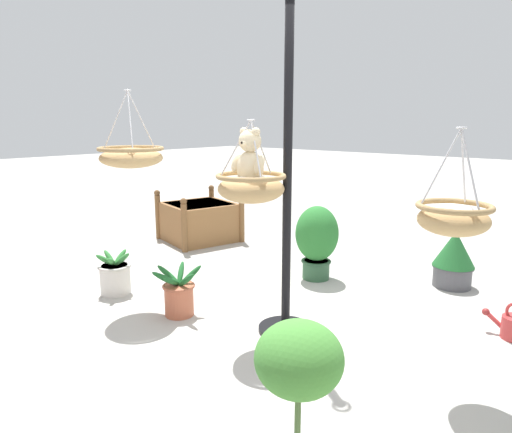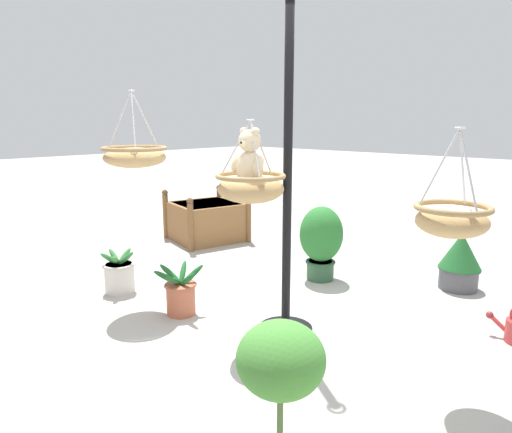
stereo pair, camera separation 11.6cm
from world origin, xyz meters
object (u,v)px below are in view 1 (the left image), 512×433
teddy_bear (249,161)px  potted_plant_small_succulent (115,276)px  potted_plant_conical_shrub (179,294)px  display_pole_central (287,231)px  hanging_basket_left_high (454,217)px  hanging_basket_with_teddy (251,186)px  potted_plant_tall_leafy (317,239)px  potted_plant_fern_front (297,433)px  wooden_planter_box (199,220)px  potted_plant_trailing_ivy (454,258)px  hanging_basket_right_low (131,156)px

teddy_bear → potted_plant_small_succulent: (1.64, 0.18, -1.22)m
teddy_bear → potted_plant_conical_shrub: bearing=7.2°
display_pole_central → potted_plant_small_succulent: 1.96m
potted_plant_conical_shrub → hanging_basket_left_high: bearing=-168.9°
hanging_basket_with_teddy → potted_plant_tall_leafy: (0.39, -1.49, -0.76)m
potted_plant_small_succulent → hanging_basket_with_teddy: bearing=-172.9°
potted_plant_conical_shrub → potted_plant_fern_front: bearing=151.4°
wooden_planter_box → potted_plant_trailing_ivy: (-3.39, -0.47, 0.01)m
display_pole_central → potted_plant_tall_leafy: size_ratio=3.28×
teddy_bear → potted_plant_trailing_ivy: 2.63m
potted_plant_tall_leafy → potted_plant_trailing_ivy: 1.42m
hanging_basket_with_teddy → potted_plant_conical_shrub: size_ratio=1.27×
hanging_basket_right_low → display_pole_central: bearing=-163.0°
potted_plant_fern_front → display_pole_central: bearing=-51.1°
display_pole_central → potted_plant_trailing_ivy: 2.15m
hanging_basket_left_high → potted_plant_fern_front: hanging_basket_left_high is taller
potted_plant_small_succulent → potted_plant_trailing_ivy: size_ratio=0.74×
display_pole_central → wooden_planter_box: (2.73, -1.50, -0.55)m
hanging_basket_left_high → potted_plant_trailing_ivy: size_ratio=1.10×
display_pole_central → potted_plant_small_succulent: (1.79, 0.45, -0.66)m
teddy_bear → potted_plant_small_succulent: 2.05m
potted_plant_tall_leafy → teddy_bear: bearing=104.5°
hanging_basket_left_high → potted_plant_trailing_ivy: (0.57, -1.92, -0.82)m
potted_plant_tall_leafy → hanging_basket_right_low: bearing=62.3°
potted_plant_small_succulent → potted_plant_trailing_ivy: potted_plant_trailing_ivy is taller
hanging_basket_left_high → potted_plant_trailing_ivy: 2.16m
potted_plant_small_succulent → potted_plant_fern_front: bearing=160.3°
wooden_planter_box → potted_plant_trailing_ivy: 3.42m
display_pole_central → hanging_basket_with_teddy: (0.15, 0.25, 0.37)m
hanging_basket_with_teddy → potted_plant_fern_front: (-1.40, 1.29, -0.66)m
hanging_basket_right_low → potted_plant_tall_leafy: size_ratio=0.84×
hanging_basket_left_high → potted_plant_trailing_ivy: hanging_basket_left_high is taller
display_pole_central → potted_plant_trailing_ivy: (-0.66, -1.97, -0.54)m
hanging_basket_left_high → potted_plant_small_succulent: (3.02, 0.51, -0.94)m
teddy_bear → potted_plant_conical_shrub: teddy_bear is taller
hanging_basket_with_teddy → potted_plant_trailing_ivy: (-0.81, -2.22, -0.91)m
hanging_basket_right_low → potted_plant_trailing_ivy: 3.36m
teddy_bear → hanging_basket_left_high: 1.45m
display_pole_central → hanging_basket_with_teddy: display_pole_central is taller
potted_plant_fern_front → potted_plant_conical_shrub: (2.15, -1.17, -0.36)m
potted_plant_small_succulent → potted_plant_conical_shrub: (-0.89, -0.09, 0.01)m
display_pole_central → teddy_bear: (0.15, 0.27, 0.56)m
potted_plant_conical_shrub → hanging_basket_with_teddy: bearing=-171.2°
teddy_bear → wooden_planter_box: bearing=-34.5°
hanging_basket_right_low → wooden_planter_box: (1.31, -1.93, -1.09)m
teddy_bear → wooden_planter_box: teddy_bear is taller
hanging_basket_left_high → wooden_planter_box: hanging_basket_left_high is taller
hanging_basket_left_high → hanging_basket_right_low: bearing=10.4°
hanging_basket_right_low → potted_plant_fern_front: hanging_basket_right_low is taller
wooden_planter_box → potted_plant_tall_leafy: potted_plant_tall_leafy is taller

